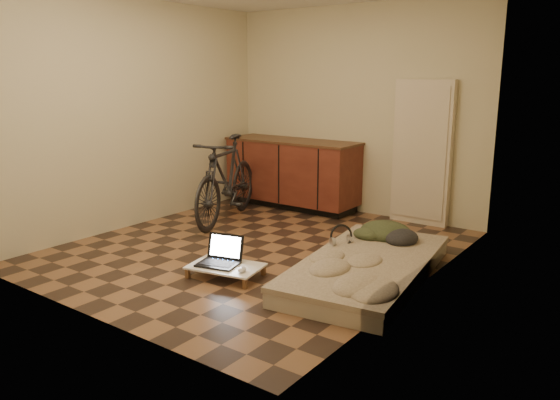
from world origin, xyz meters
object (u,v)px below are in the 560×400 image
Objects in this scene: laptop at (221,258)px; bicycle at (226,175)px; lap_desk at (226,267)px; futon at (367,268)px.

bicycle is at bearing 115.36° from laptop.
laptop is at bearing 156.21° from lap_desk.
bicycle is 1.94m from lap_desk.
bicycle is 1.87m from laptop.
bicycle is 2.51× the size of lap_desk.
futon is at bearing 18.41° from laptop.
futon is at bearing 23.75° from lap_desk.
bicycle is 0.82× the size of futon.
futon is 3.06× the size of lap_desk.
bicycle is 2.42m from futon.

